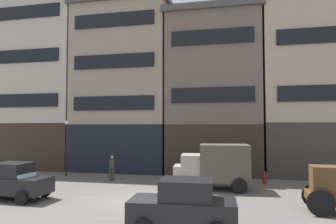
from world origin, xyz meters
TOP-DOWN VIEW (x-y plane):
  - ground_plane at (0.00, 0.00)m, footprint 120.00×120.00m
  - building_far_left at (-12.69, 10.45)m, footprint 8.97×6.16m
  - building_center_left at (-4.34, 10.44)m, footprint 8.43×6.16m
  - building_center_right at (3.38, 10.45)m, footprint 7.69×6.16m
  - building_far_right at (12.02, 10.45)m, footprint 10.30×6.16m
  - delivery_truck_far at (3.78, 3.38)m, footprint 4.48×2.46m
  - sedan_light at (-6.03, -1.23)m, footprint 3.77×2.00m
  - sedan_parked_curb at (3.18, -4.14)m, footprint 3.78×2.02m
  - pedestrian_officer at (-3.21, 4.80)m, footprint 0.51×0.51m
  - streetlamp_curbside at (-7.26, 5.85)m, footprint 0.32×0.32m
  - fire_hydrant_curbside at (6.79, 5.64)m, footprint 0.24×0.24m

SIDE VIEW (x-z plane):
  - ground_plane at x=0.00m, z-range 0.00..0.00m
  - fire_hydrant_curbside at x=6.79m, z-range 0.01..0.84m
  - sedan_light at x=-6.03m, z-range 0.00..1.83m
  - sedan_parked_curb at x=3.18m, z-range 0.00..1.83m
  - pedestrian_officer at x=-3.21m, z-range 0.08..1.88m
  - delivery_truck_far at x=3.78m, z-range 0.11..2.73m
  - streetlamp_curbside at x=-7.26m, z-range 0.61..4.73m
  - building_center_right at x=3.38m, z-range 0.04..12.98m
  - building_center_left at x=-4.34m, z-range 0.04..14.32m
  - building_far_left at x=-12.69m, z-range 0.04..15.81m
  - building_far_right at x=12.02m, z-range 0.04..16.44m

